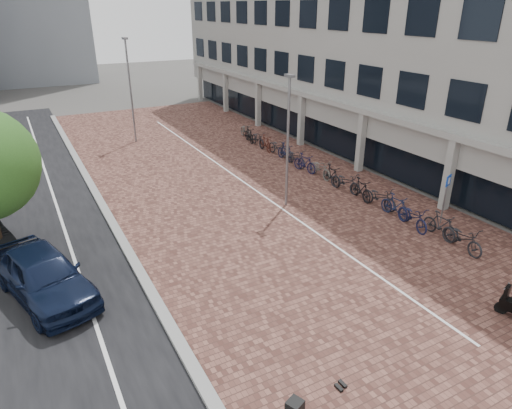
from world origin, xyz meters
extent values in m
plane|color=#474442|center=(0.00, 0.00, 0.00)|extent=(140.00, 140.00, 0.00)
cube|color=brown|center=(2.00, 12.00, 0.01)|extent=(14.50, 42.00, 0.04)
cube|color=black|center=(-9.00, 12.00, 0.01)|extent=(8.00, 50.00, 0.03)
cube|color=gray|center=(-5.10, 12.00, 0.07)|extent=(0.35, 42.00, 0.14)
cube|color=white|center=(-7.00, 12.00, 0.02)|extent=(0.12, 44.00, 0.00)
cube|color=white|center=(2.20, 12.00, 0.04)|extent=(0.10, 30.00, 0.00)
cube|color=#989893|center=(13.00, 16.00, 8.50)|extent=(8.00, 40.00, 13.00)
cube|color=black|center=(9.60, 16.00, 1.70)|extent=(0.15, 38.00, 3.20)
cube|color=#989893|center=(9.40, 16.00, 3.45)|extent=(1.60, 38.00, 0.30)
cube|color=#989893|center=(8.80, 4.00, 1.70)|extent=(0.35, 0.35, 3.40)
cube|color=#989893|center=(8.80, 10.00, 1.70)|extent=(0.35, 0.35, 3.40)
cube|color=#989893|center=(8.80, 16.00, 1.70)|extent=(0.35, 0.35, 3.40)
cube|color=#989893|center=(8.80, 22.00, 1.70)|extent=(0.35, 0.35, 3.40)
cube|color=#989893|center=(8.80, 28.00, 1.70)|extent=(0.35, 0.35, 3.40)
cube|color=#989893|center=(8.80, 34.00, 1.70)|extent=(0.35, 0.35, 3.40)
imported|color=black|center=(-8.10, 5.25, 0.83)|extent=(3.27, 5.23, 1.66)
cylinder|color=slate|center=(7.50, 3.00, 1.02)|extent=(0.07, 0.07, 2.04)
cube|color=#0D3BB5|center=(7.50, 2.97, 2.00)|extent=(0.45, 0.21, 0.46)
cylinder|color=slate|center=(2.60, 7.83, 2.99)|extent=(0.12, 0.12, 5.98)
cylinder|color=slate|center=(-0.82, 22.06, 3.39)|extent=(0.12, 0.12, 6.78)
imported|color=black|center=(6.32, 1.00, 0.52)|extent=(0.88, 2.03, 1.04)
imported|color=black|center=(6.46, 2.15, 0.53)|extent=(0.54, 1.76, 1.05)
imported|color=#141738|center=(6.08, 3.30, 0.52)|extent=(1.02, 2.06, 1.04)
imported|color=#141C39|center=(6.24, 4.45, 0.53)|extent=(0.56, 1.77, 1.05)
imported|color=black|center=(6.31, 5.60, 0.52)|extent=(0.96, 2.05, 1.04)
imported|color=black|center=(6.18, 6.75, 0.53)|extent=(0.75, 1.80, 1.05)
imported|color=#222328|center=(6.18, 7.90, 0.52)|extent=(0.99, 2.06, 1.04)
imported|color=black|center=(6.15, 9.05, 0.53)|extent=(0.78, 1.81, 1.05)
imported|color=#64615B|center=(6.27, 10.20, 0.52)|extent=(0.80, 2.01, 1.04)
imported|color=#141335|center=(6.01, 11.35, 0.53)|extent=(0.77, 1.80, 1.05)
imported|color=#232328|center=(6.13, 12.50, 0.52)|extent=(0.76, 2.00, 1.04)
imported|color=black|center=(6.17, 13.65, 0.53)|extent=(0.55, 1.76, 1.05)
imported|color=black|center=(6.33, 14.80, 0.52)|extent=(0.85, 2.02, 1.04)
imported|color=#441A12|center=(6.05, 15.95, 0.53)|extent=(0.65, 1.79, 1.05)
imported|color=black|center=(6.12, 17.10, 0.52)|extent=(0.89, 2.03, 1.04)
imported|color=black|center=(6.06, 18.25, 0.53)|extent=(0.78, 1.81, 1.05)
imported|color=#4E4C47|center=(6.37, 19.40, 0.52)|extent=(0.96, 2.05, 1.04)
camera|label=1|loc=(-7.94, -8.75, 8.69)|focal=31.72mm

